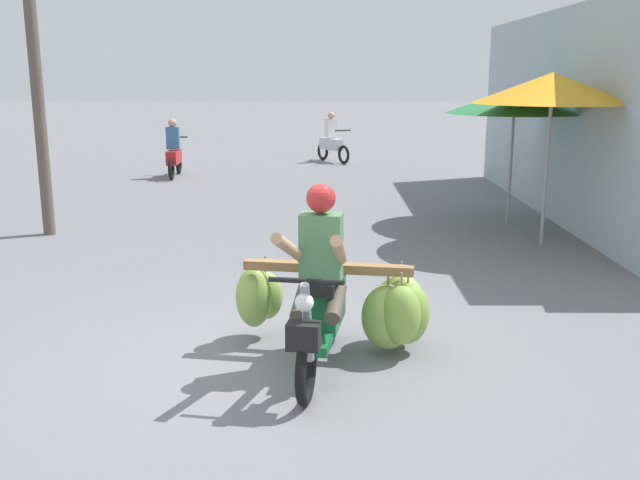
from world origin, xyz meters
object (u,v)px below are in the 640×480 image
object	(u,v)px
motorbike_main_loaded	(351,303)
market_umbrella_further_along	(515,101)
utility_pole	(35,68)
motorbike_distant_ahead_right	(332,142)
market_umbrella_near_shop	(552,88)
motorbike_distant_ahead_left	(174,154)

from	to	relation	value
motorbike_main_loaded	market_umbrella_further_along	size ratio (longest dim) A/B	0.84
utility_pole	motorbike_main_loaded	bearing A→B (deg)	-47.16
motorbike_distant_ahead_right	market_umbrella_further_along	world-z (taller)	market_umbrella_further_along
market_umbrella_further_along	market_umbrella_near_shop	bearing A→B (deg)	-86.28
motorbike_main_loaded	motorbike_distant_ahead_left	bearing A→B (deg)	109.05
motorbike_main_loaded	market_umbrella_near_shop	distance (m)	5.46
motorbike_distant_ahead_left	market_umbrella_further_along	xyz separation A→B (m)	(6.69, -5.31, 1.44)
market_umbrella_near_shop	market_umbrella_further_along	world-z (taller)	market_umbrella_near_shop
market_umbrella_near_shop	market_umbrella_further_along	bearing A→B (deg)	93.72
market_umbrella_near_shop	utility_pole	xyz separation A→B (m)	(-7.46, 0.62, 0.28)
motorbike_main_loaded	motorbike_distant_ahead_right	bearing A→B (deg)	90.14
market_umbrella_near_shop	utility_pole	distance (m)	7.49
market_umbrella_further_along	utility_pole	size ratio (longest dim) A/B	0.44
motorbike_distant_ahead_right	motorbike_distant_ahead_left	bearing A→B (deg)	-140.22
market_umbrella_near_shop	utility_pole	world-z (taller)	utility_pole
motorbike_distant_ahead_left	utility_pole	size ratio (longest dim) A/B	0.32
motorbike_distant_ahead_right	utility_pole	xyz separation A→B (m)	(-4.48, -9.44, 1.95)
market_umbrella_further_along	motorbike_main_loaded	bearing A→B (deg)	-116.01
motorbike_distant_ahead_left	market_umbrella_near_shop	distance (m)	9.82
motorbike_distant_ahead_right	market_umbrella_further_along	xyz separation A→B (m)	(2.88, -8.48, 1.44)
utility_pole	motorbike_distant_ahead_right	bearing A→B (deg)	64.61
market_umbrella_near_shop	market_umbrella_further_along	xyz separation A→B (m)	(-0.10, 1.58, -0.24)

